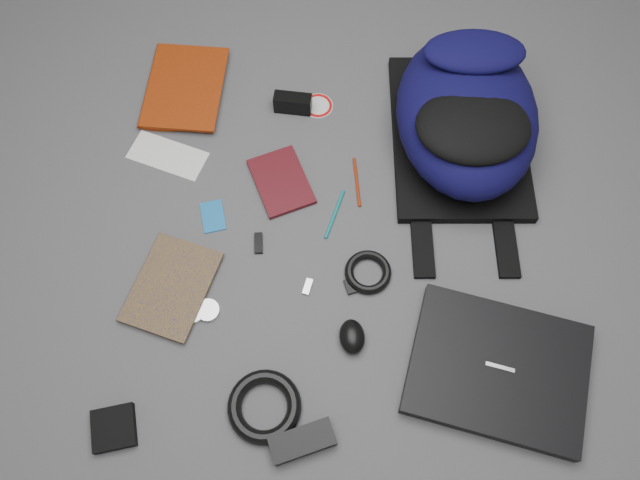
{
  "coord_description": "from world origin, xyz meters",
  "views": [
    {
      "loc": [
        0.02,
        -0.62,
        1.41
      ],
      "look_at": [
        0.0,
        0.0,
        0.02
      ],
      "focal_mm": 35.0,
      "sensor_mm": 36.0,
      "label": 1
    }
  ],
  "objects_px": {
    "dvd_case": "(281,182)",
    "pouch": "(114,428)",
    "laptop": "(498,369)",
    "textbook_red": "(147,85)",
    "compact_camera": "(293,103)",
    "power_brick": "(302,441)",
    "mouse": "(352,337)",
    "comic_book": "(139,276)",
    "backpack": "(466,114)"
  },
  "relations": [
    {
      "from": "dvd_case",
      "to": "compact_camera",
      "type": "relative_size",
      "value": 1.78
    },
    {
      "from": "mouse",
      "to": "laptop",
      "type": "bearing_deg",
      "value": -18.16
    },
    {
      "from": "textbook_red",
      "to": "compact_camera",
      "type": "bearing_deg",
      "value": -4.79
    },
    {
      "from": "power_brick",
      "to": "laptop",
      "type": "bearing_deg",
      "value": 0.92
    },
    {
      "from": "textbook_red",
      "to": "pouch",
      "type": "relative_size",
      "value": 3.07
    },
    {
      "from": "dvd_case",
      "to": "mouse",
      "type": "relative_size",
      "value": 2.19
    },
    {
      "from": "dvd_case",
      "to": "compact_camera",
      "type": "distance_m",
      "value": 0.23
    },
    {
      "from": "mouse",
      "to": "pouch",
      "type": "distance_m",
      "value": 0.56
    },
    {
      "from": "textbook_red",
      "to": "pouch",
      "type": "xyz_separation_m",
      "value": [
        0.07,
        -0.91,
        -0.0
      ]
    },
    {
      "from": "dvd_case",
      "to": "pouch",
      "type": "xyz_separation_m",
      "value": [
        -0.32,
        -0.63,
        0.0
      ]
    },
    {
      "from": "compact_camera",
      "to": "power_brick",
      "type": "bearing_deg",
      "value": -80.37
    },
    {
      "from": "dvd_case",
      "to": "power_brick",
      "type": "bearing_deg",
      "value": -106.09
    },
    {
      "from": "dvd_case",
      "to": "pouch",
      "type": "bearing_deg",
      "value": -141.07
    },
    {
      "from": "textbook_red",
      "to": "compact_camera",
      "type": "distance_m",
      "value": 0.41
    },
    {
      "from": "dvd_case",
      "to": "mouse",
      "type": "distance_m",
      "value": 0.45
    },
    {
      "from": "compact_camera",
      "to": "power_brick",
      "type": "relative_size",
      "value": 0.73
    },
    {
      "from": "backpack",
      "to": "mouse",
      "type": "relative_size",
      "value": 6.66
    },
    {
      "from": "laptop",
      "to": "compact_camera",
      "type": "height_order",
      "value": "compact_camera"
    },
    {
      "from": "textbook_red",
      "to": "mouse",
      "type": "bearing_deg",
      "value": -47.4
    },
    {
      "from": "textbook_red",
      "to": "pouch",
      "type": "height_order",
      "value": "textbook_red"
    },
    {
      "from": "textbook_red",
      "to": "compact_camera",
      "type": "xyz_separation_m",
      "value": [
        0.41,
        -0.05,
        0.01
      ]
    },
    {
      "from": "mouse",
      "to": "pouch",
      "type": "xyz_separation_m",
      "value": [
        -0.51,
        -0.22,
        -0.01
      ]
    },
    {
      "from": "comic_book",
      "to": "power_brick",
      "type": "bearing_deg",
      "value": -24.83
    },
    {
      "from": "compact_camera",
      "to": "mouse",
      "type": "relative_size",
      "value": 1.23
    },
    {
      "from": "laptop",
      "to": "compact_camera",
      "type": "bearing_deg",
      "value": 138.87
    },
    {
      "from": "dvd_case",
      "to": "laptop",
      "type": "bearing_deg",
      "value": -65.94
    },
    {
      "from": "laptop",
      "to": "backpack",
      "type": "bearing_deg",
      "value": 108.39
    },
    {
      "from": "comic_book",
      "to": "dvd_case",
      "type": "distance_m",
      "value": 0.42
    },
    {
      "from": "backpack",
      "to": "comic_book",
      "type": "xyz_separation_m",
      "value": [
        -0.79,
        -0.43,
        -0.1
      ]
    },
    {
      "from": "backpack",
      "to": "textbook_red",
      "type": "xyz_separation_m",
      "value": [
        -0.85,
        0.13,
        -0.1
      ]
    },
    {
      "from": "power_brick",
      "to": "textbook_red",
      "type": "bearing_deg",
      "value": 96.38
    },
    {
      "from": "textbook_red",
      "to": "comic_book",
      "type": "distance_m",
      "value": 0.56
    },
    {
      "from": "comic_book",
      "to": "dvd_case",
      "type": "height_order",
      "value": "comic_book"
    },
    {
      "from": "backpack",
      "to": "dvd_case",
      "type": "xyz_separation_m",
      "value": [
        -0.46,
        -0.15,
        -0.11
      ]
    },
    {
      "from": "backpack",
      "to": "pouch",
      "type": "height_order",
      "value": "backpack"
    },
    {
      "from": "compact_camera",
      "to": "comic_book",
      "type": "bearing_deg",
      "value": -119.13
    },
    {
      "from": "mouse",
      "to": "power_brick",
      "type": "relative_size",
      "value": 0.59
    },
    {
      "from": "dvd_case",
      "to": "pouch",
      "type": "height_order",
      "value": "pouch"
    },
    {
      "from": "laptop",
      "to": "pouch",
      "type": "bearing_deg",
      "value": -155.91
    },
    {
      "from": "compact_camera",
      "to": "pouch",
      "type": "distance_m",
      "value": 0.92
    },
    {
      "from": "laptop",
      "to": "textbook_red",
      "type": "height_order",
      "value": "laptop"
    },
    {
      "from": "dvd_case",
      "to": "backpack",
      "type": "bearing_deg",
      "value": -5.57
    },
    {
      "from": "comic_book",
      "to": "pouch",
      "type": "relative_size",
      "value": 2.6
    },
    {
      "from": "textbook_red",
      "to": "pouch",
      "type": "bearing_deg",
      "value": -83.18
    },
    {
      "from": "textbook_red",
      "to": "comic_book",
      "type": "height_order",
      "value": "textbook_red"
    },
    {
      "from": "laptop",
      "to": "dvd_case",
      "type": "relative_size",
      "value": 2.15
    },
    {
      "from": "laptop",
      "to": "power_brick",
      "type": "bearing_deg",
      "value": -144.92
    },
    {
      "from": "textbook_red",
      "to": "mouse",
      "type": "relative_size",
      "value": 3.42
    },
    {
      "from": "backpack",
      "to": "dvd_case",
      "type": "relative_size",
      "value": 3.04
    },
    {
      "from": "dvd_case",
      "to": "mouse",
      "type": "xyz_separation_m",
      "value": [
        0.19,
        -0.41,
        0.01
      ]
    }
  ]
}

